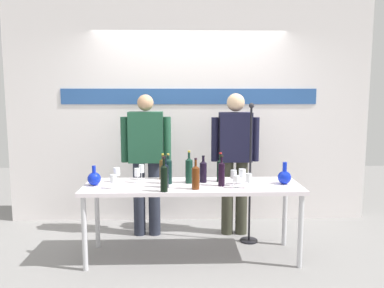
% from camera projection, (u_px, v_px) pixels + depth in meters
% --- Properties ---
extents(ground_plane, '(10.00, 10.00, 0.00)m').
position_uv_depth(ground_plane, '(192.00, 256.00, 4.04)').
color(ground_plane, gray).
extents(back_wall, '(4.76, 0.11, 3.00)m').
position_uv_depth(back_wall, '(190.00, 109.00, 5.09)').
color(back_wall, white).
rests_on(back_wall, ground).
extents(display_table, '(2.21, 0.67, 0.77)m').
position_uv_depth(display_table, '(192.00, 190.00, 3.95)').
color(display_table, white).
rests_on(display_table, ground).
extents(decanter_blue_left, '(0.13, 0.13, 0.20)m').
position_uv_depth(decanter_blue_left, '(94.00, 178.00, 3.89)').
color(decanter_blue_left, '#0F25B6').
rests_on(decanter_blue_left, display_table).
extents(decanter_blue_right, '(0.14, 0.14, 0.23)m').
position_uv_depth(decanter_blue_right, '(284.00, 177.00, 3.95)').
color(decanter_blue_right, '#0D25BA').
rests_on(decanter_blue_right, display_table).
extents(presenter_left, '(0.59, 0.22, 1.69)m').
position_uv_depth(presenter_left, '(146.00, 156.00, 4.56)').
color(presenter_left, '#262A38').
rests_on(presenter_left, ground).
extents(presenter_right, '(0.57, 0.22, 1.70)m').
position_uv_depth(presenter_right, '(235.00, 155.00, 4.59)').
color(presenter_right, '#363629').
rests_on(presenter_right, ground).
extents(wine_bottle_0, '(0.07, 0.07, 0.28)m').
position_uv_depth(wine_bottle_0, '(163.00, 168.00, 4.17)').
color(wine_bottle_0, '#483313').
rests_on(wine_bottle_0, display_table).
extents(wine_bottle_1, '(0.07, 0.07, 0.28)m').
position_uv_depth(wine_bottle_1, '(203.00, 171.00, 4.02)').
color(wine_bottle_1, black).
rests_on(wine_bottle_1, display_table).
extents(wine_bottle_2, '(0.07, 0.07, 0.31)m').
position_uv_depth(wine_bottle_2, '(222.00, 173.00, 3.86)').
color(wine_bottle_2, black).
rests_on(wine_bottle_2, display_table).
extents(wine_bottle_3, '(0.07, 0.07, 0.34)m').
position_uv_depth(wine_bottle_3, '(164.00, 177.00, 3.63)').
color(wine_bottle_3, black).
rests_on(wine_bottle_3, display_table).
extents(wine_bottle_4, '(0.07, 0.07, 0.32)m').
position_uv_depth(wine_bottle_4, '(165.00, 174.00, 3.80)').
color(wine_bottle_4, black).
rests_on(wine_bottle_4, display_table).
extents(wine_bottle_5, '(0.08, 0.08, 0.34)m').
position_uv_depth(wine_bottle_5, '(189.00, 170.00, 3.99)').
color(wine_bottle_5, '#103023').
rests_on(wine_bottle_5, display_table).
extents(wine_bottle_6, '(0.07, 0.07, 0.32)m').
position_uv_depth(wine_bottle_6, '(168.00, 170.00, 3.95)').
color(wine_bottle_6, black).
rests_on(wine_bottle_6, display_table).
extents(wine_bottle_7, '(0.08, 0.08, 0.31)m').
position_uv_depth(wine_bottle_7, '(196.00, 176.00, 3.73)').
color(wine_bottle_7, '#56250B').
rests_on(wine_bottle_7, display_table).
extents(wine_bottle_8, '(0.08, 0.08, 0.31)m').
position_uv_depth(wine_bottle_8, '(220.00, 169.00, 4.06)').
color(wine_bottle_8, black).
rests_on(wine_bottle_8, display_table).
extents(wine_glass_left_0, '(0.06, 0.06, 0.15)m').
position_uv_depth(wine_glass_left_0, '(137.00, 173.00, 4.01)').
color(wine_glass_left_0, white).
rests_on(wine_glass_left_0, display_table).
extents(wine_glass_left_1, '(0.06, 0.06, 0.17)m').
position_uv_depth(wine_glass_left_1, '(142.00, 169.00, 4.14)').
color(wine_glass_left_1, white).
rests_on(wine_glass_left_1, display_table).
extents(wine_glass_left_2, '(0.07, 0.07, 0.15)m').
position_uv_depth(wine_glass_left_2, '(117.00, 172.00, 4.03)').
color(wine_glass_left_2, white).
rests_on(wine_glass_left_2, display_table).
extents(wine_glass_left_3, '(0.06, 0.06, 0.14)m').
position_uv_depth(wine_glass_left_3, '(113.00, 179.00, 3.75)').
color(wine_glass_left_3, white).
rests_on(wine_glass_left_3, display_table).
extents(wine_glass_right_0, '(0.06, 0.06, 0.13)m').
position_uv_depth(wine_glass_right_0, '(237.00, 179.00, 3.77)').
color(wine_glass_right_0, white).
rests_on(wine_glass_right_0, display_table).
extents(wine_glass_right_1, '(0.06, 0.06, 0.16)m').
position_uv_depth(wine_glass_right_1, '(234.00, 175.00, 3.88)').
color(wine_glass_right_1, white).
rests_on(wine_glass_right_1, display_table).
extents(wine_glass_right_2, '(0.06, 0.06, 0.15)m').
position_uv_depth(wine_glass_right_2, '(249.00, 178.00, 3.76)').
color(wine_glass_right_2, white).
rests_on(wine_glass_right_2, display_table).
extents(wine_glass_right_3, '(0.07, 0.07, 0.16)m').
position_uv_depth(wine_glass_right_3, '(242.00, 173.00, 3.95)').
color(wine_glass_right_3, white).
rests_on(wine_glass_right_3, display_table).
extents(microphone_stand, '(0.20, 0.20, 1.60)m').
position_uv_depth(microphone_stand, '(250.00, 196.00, 4.39)').
color(microphone_stand, black).
rests_on(microphone_stand, ground).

